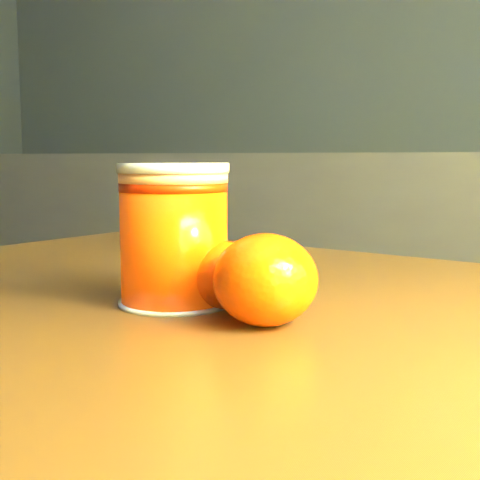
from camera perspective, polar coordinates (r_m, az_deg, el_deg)
The scene contains 5 objects.
kitchen_counter at distance 2.15m, azimuth 3.18°, elevation -4.70°, with size 3.15×0.60×0.90m, color #4F4F54.
table at distance 0.54m, azimuth 1.84°, elevation -16.99°, with size 1.03×0.73×0.77m.
juice_glass at distance 0.54m, azimuth -5.65°, elevation 0.40°, with size 0.09×0.09×0.11m.
orange_front at distance 0.48m, azimuth 2.18°, elevation -3.40°, with size 0.08×0.08×0.07m, color #FF4C05.
orange_back at distance 0.53m, azimuth -1.36°, elevation -3.00°, with size 0.06×0.06×0.05m, color #FF4C05.
Camera 1 is at (1.17, -0.30, 0.89)m, focal length 50.00 mm.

